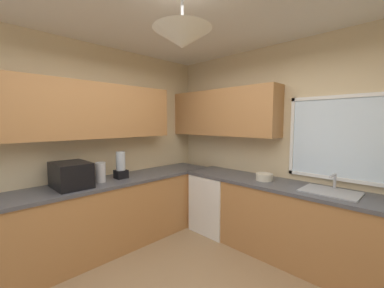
{
  "coord_description": "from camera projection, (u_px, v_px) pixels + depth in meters",
  "views": [
    {
      "loc": [
        1.33,
        -1.24,
        1.66
      ],
      "look_at": [
        -0.53,
        0.63,
        1.41
      ],
      "focal_mm": 22.25,
      "sensor_mm": 36.0,
      "label": 1
    }
  ],
  "objects": [
    {
      "name": "sink_assembly",
      "position": [
        330.0,
        191.0,
        2.55
      ],
      "size": [
        0.56,
        0.4,
        0.19
      ],
      "color": "#9EA0A5",
      "rests_on": "counter_run_back"
    },
    {
      "name": "kettle",
      "position": [
        101.0,
        172.0,
        2.98
      ],
      "size": [
        0.12,
        0.12,
        0.25
      ],
      "primitive_type": "cylinder",
      "color": "#B7B7BC",
      "rests_on": "counter_run_left"
    },
    {
      "name": "microwave",
      "position": [
        71.0,
        175.0,
        2.75
      ],
      "size": [
        0.48,
        0.36,
        0.29
      ],
      "primitive_type": "cube",
      "color": "black",
      "rests_on": "counter_run_left"
    },
    {
      "name": "dishwasher",
      "position": [
        216.0,
        202.0,
        3.65
      ],
      "size": [
        0.6,
        0.6,
        0.86
      ],
      "primitive_type": "cube",
      "color": "white",
      "rests_on": "ground_plane"
    },
    {
      "name": "bowl",
      "position": [
        264.0,
        177.0,
        3.09
      ],
      "size": [
        0.21,
        0.21,
        0.09
      ],
      "primitive_type": "cylinder",
      "color": "beige",
      "rests_on": "counter_run_back"
    },
    {
      "name": "counter_run_back",
      "position": [
        290.0,
        222.0,
        2.88
      ],
      "size": [
        2.97,
        0.65,
        0.9
      ],
      "color": "#AD7542",
      "rests_on": "ground_plane"
    },
    {
      "name": "room_shell",
      "position": [
        193.0,
        108.0,
        2.39
      ],
      "size": [
        3.88,
        3.89,
        2.75
      ],
      "color": "beige",
      "rests_on": "ground_plane"
    },
    {
      "name": "counter_run_left",
      "position": [
        99.0,
        217.0,
        3.02
      ],
      "size": [
        0.65,
        3.5,
        0.9
      ],
      "color": "#AD7542",
      "rests_on": "ground_plane"
    },
    {
      "name": "blender_appliance",
      "position": [
        121.0,
        166.0,
        3.19
      ],
      "size": [
        0.15,
        0.15,
        0.36
      ],
      "color": "black",
      "rests_on": "counter_run_left"
    }
  ]
}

